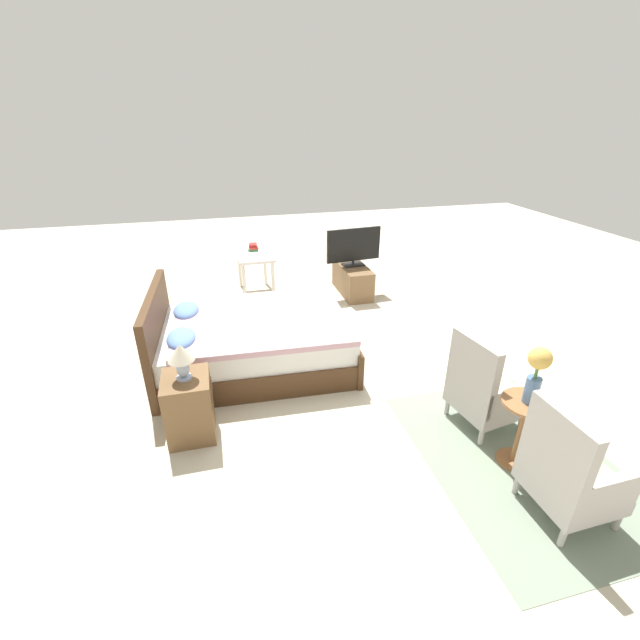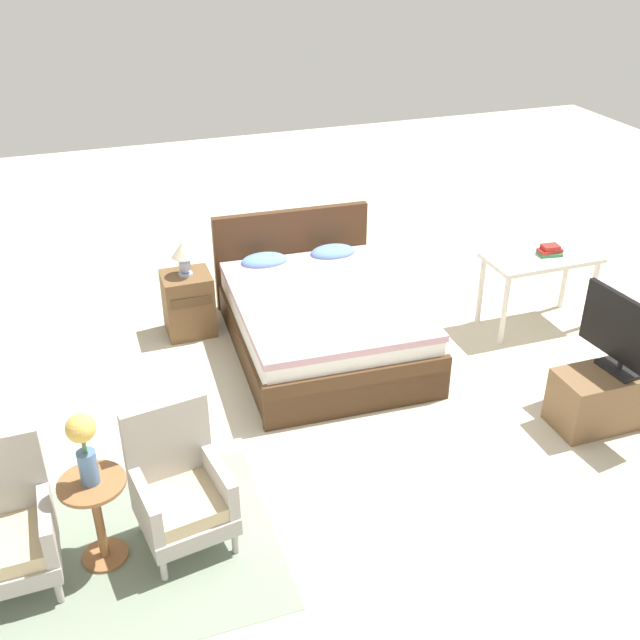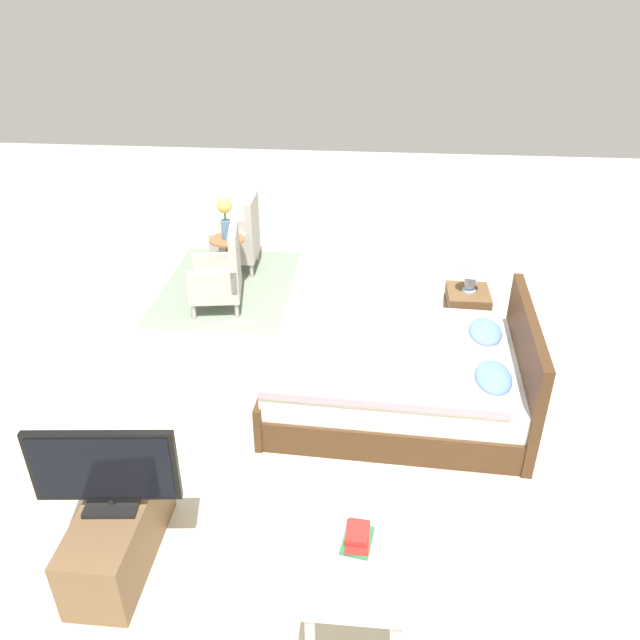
{
  "view_description": "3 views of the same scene",
  "coord_description": "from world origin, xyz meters",
  "px_view_note": "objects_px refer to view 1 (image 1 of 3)",
  "views": [
    {
      "loc": [
        -4.07,
        1.26,
        2.63
      ],
      "look_at": [
        -0.09,
        0.25,
        0.62
      ],
      "focal_mm": 24.0,
      "sensor_mm": 36.0,
      "label": 1
    },
    {
      "loc": [
        -1.69,
        -4.54,
        3.57
      ],
      "look_at": [
        -0.06,
        0.15,
        0.77
      ],
      "focal_mm": 42.0,
      "sensor_mm": 36.0,
      "label": 2
    },
    {
      "loc": [
        4.59,
        0.7,
        3.35
      ],
      "look_at": [
        0.2,
        0.29,
        0.8
      ],
      "focal_mm": 35.0,
      "sensor_mm": 36.0,
      "label": 3
    }
  ],
  "objects_px": {
    "armchair_by_window_left": "(568,473)",
    "tv_stand": "(352,279)",
    "flower_vase": "(537,370)",
    "book_stack": "(253,247)",
    "nightstand": "(189,407)",
    "armchair_by_window_right": "(483,390)",
    "side_table": "(523,425)",
    "bed": "(251,341)",
    "tv_flatscreen": "(354,246)",
    "vanity_desk": "(254,258)",
    "table_lamp": "(181,357)"
  },
  "relations": [
    {
      "from": "armchair_by_window_left",
      "to": "side_table",
      "type": "bearing_deg",
      "value": -2.67
    },
    {
      "from": "side_table",
      "to": "nightstand",
      "type": "xyz_separation_m",
      "value": [
        1.02,
        2.59,
        -0.09
      ]
    },
    {
      "from": "bed",
      "to": "book_stack",
      "type": "distance_m",
      "value": 2.2
    },
    {
      "from": "tv_flatscreen",
      "to": "armchair_by_window_right",
      "type": "bearing_deg",
      "value": -177.79
    },
    {
      "from": "flower_vase",
      "to": "nightstand",
      "type": "height_order",
      "value": "flower_vase"
    },
    {
      "from": "nightstand",
      "to": "armchair_by_window_right",
      "type": "bearing_deg",
      "value": -101.41
    },
    {
      "from": "armchair_by_window_left",
      "to": "tv_stand",
      "type": "relative_size",
      "value": 0.96
    },
    {
      "from": "armchair_by_window_right",
      "to": "tv_stand",
      "type": "xyz_separation_m",
      "value": [
        3.36,
        0.13,
        -0.15
      ]
    },
    {
      "from": "book_stack",
      "to": "tv_flatscreen",
      "type": "bearing_deg",
      "value": -103.25
    },
    {
      "from": "table_lamp",
      "to": "tv_stand",
      "type": "bearing_deg",
      "value": -40.69
    },
    {
      "from": "flower_vase",
      "to": "tv_flatscreen",
      "type": "xyz_separation_m",
      "value": [
        3.86,
        0.15,
        -0.14
      ]
    },
    {
      "from": "armchair_by_window_left",
      "to": "tv_flatscreen",
      "type": "bearing_deg",
      "value": 1.69
    },
    {
      "from": "bed",
      "to": "armchair_by_window_right",
      "type": "bearing_deg",
      "value": -129.47
    },
    {
      "from": "table_lamp",
      "to": "book_stack",
      "type": "distance_m",
      "value": 3.33
    },
    {
      "from": "bed",
      "to": "table_lamp",
      "type": "distance_m",
      "value": 1.35
    },
    {
      "from": "flower_vase",
      "to": "side_table",
      "type": "bearing_deg",
      "value": -90.0
    },
    {
      "from": "tv_stand",
      "to": "flower_vase",
      "type": "bearing_deg",
      "value": -177.74
    },
    {
      "from": "tv_flatscreen",
      "to": "book_stack",
      "type": "relative_size",
      "value": 3.91
    },
    {
      "from": "tv_stand",
      "to": "side_table",
      "type": "bearing_deg",
      "value": -177.74
    },
    {
      "from": "flower_vase",
      "to": "book_stack",
      "type": "bearing_deg",
      "value": 21.39
    },
    {
      "from": "armchair_by_window_right",
      "to": "table_lamp",
      "type": "bearing_deg",
      "value": 78.6
    },
    {
      "from": "side_table",
      "to": "armchair_by_window_right",
      "type": "bearing_deg",
      "value": 2.65
    },
    {
      "from": "flower_vase",
      "to": "nightstand",
      "type": "relative_size",
      "value": 0.81
    },
    {
      "from": "armchair_by_window_right",
      "to": "side_table",
      "type": "xyz_separation_m",
      "value": [
        -0.5,
        -0.02,
        0.0
      ]
    },
    {
      "from": "armchair_by_window_left",
      "to": "nightstand",
      "type": "xyz_separation_m",
      "value": [
        1.53,
        2.57,
        -0.09
      ]
    },
    {
      "from": "side_table",
      "to": "book_stack",
      "type": "distance_m",
      "value": 4.55
    },
    {
      "from": "armchair_by_window_left",
      "to": "armchair_by_window_right",
      "type": "bearing_deg",
      "value": -0.04
    },
    {
      "from": "armchair_by_window_left",
      "to": "tv_stand",
      "type": "distance_m",
      "value": 4.38
    },
    {
      "from": "side_table",
      "to": "table_lamp",
      "type": "xyz_separation_m",
      "value": [
        1.02,
        2.6,
        0.42
      ]
    },
    {
      "from": "side_table",
      "to": "table_lamp",
      "type": "relative_size",
      "value": 1.85
    },
    {
      "from": "flower_vase",
      "to": "vanity_desk",
      "type": "height_order",
      "value": "flower_vase"
    },
    {
      "from": "side_table",
      "to": "book_stack",
      "type": "height_order",
      "value": "book_stack"
    },
    {
      "from": "armchair_by_window_left",
      "to": "flower_vase",
      "type": "distance_m",
      "value": 0.73
    },
    {
      "from": "tv_flatscreen",
      "to": "vanity_desk",
      "type": "distance_m",
      "value": 1.53
    },
    {
      "from": "bed",
      "to": "flower_vase",
      "type": "height_order",
      "value": "flower_vase"
    },
    {
      "from": "bed",
      "to": "vanity_desk",
      "type": "distance_m",
      "value": 2.1
    },
    {
      "from": "side_table",
      "to": "flower_vase",
      "type": "distance_m",
      "value": 0.52
    },
    {
      "from": "side_table",
      "to": "tv_stand",
      "type": "xyz_separation_m",
      "value": [
        3.86,
        0.15,
        -0.15
      ]
    },
    {
      "from": "armchair_by_window_right",
      "to": "vanity_desk",
      "type": "bearing_deg",
      "value": 24.13
    },
    {
      "from": "tv_flatscreen",
      "to": "flower_vase",
      "type": "bearing_deg",
      "value": -177.74
    },
    {
      "from": "bed",
      "to": "tv_stand",
      "type": "bearing_deg",
      "value": -45.27
    },
    {
      "from": "armchair_by_window_left",
      "to": "nightstand",
      "type": "distance_m",
      "value": 3.0
    },
    {
      "from": "side_table",
      "to": "table_lamp",
      "type": "bearing_deg",
      "value": 68.52
    },
    {
      "from": "vanity_desk",
      "to": "tv_flatscreen",
      "type": "bearing_deg",
      "value": -100.46
    },
    {
      "from": "flower_vase",
      "to": "table_lamp",
      "type": "bearing_deg",
      "value": 68.52
    },
    {
      "from": "flower_vase",
      "to": "tv_stand",
      "type": "distance_m",
      "value": 3.92
    },
    {
      "from": "bed",
      "to": "flower_vase",
      "type": "relative_size",
      "value": 4.56
    },
    {
      "from": "armchair_by_window_right",
      "to": "nightstand",
      "type": "xyz_separation_m",
      "value": [
        0.52,
        2.57,
        -0.09
      ]
    },
    {
      "from": "armchair_by_window_left",
      "to": "flower_vase",
      "type": "relative_size",
      "value": 1.93
    },
    {
      "from": "armchair_by_window_left",
      "to": "tv_stand",
      "type": "height_order",
      "value": "armchair_by_window_left"
    }
  ]
}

